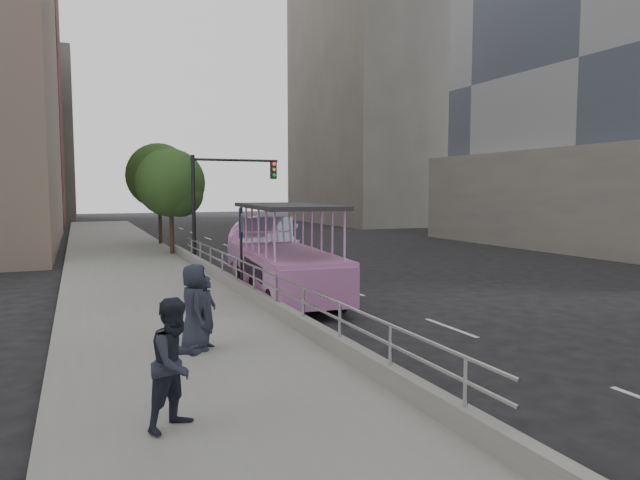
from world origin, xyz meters
TOP-DOWN VIEW (x-y plane):
  - ground at (0.00, 0.00)m, footprint 160.00×160.00m
  - sidewalk at (-5.75, 10.00)m, footprint 5.50×80.00m
  - kerb_wall at (-3.12, 2.00)m, footprint 0.24×30.00m
  - guardrail at (-3.12, 2.00)m, footprint 0.07×22.00m
  - duck_boat at (-1.51, 4.55)m, footprint 3.15×9.58m
  - car at (1.50, 13.21)m, footprint 2.61×4.81m
  - pedestrian_near at (-5.46, -2.50)m, footprint 0.60×0.66m
  - pedestrian_mid at (-6.67, -6.28)m, footprint 1.12×1.08m
  - pedestrian_far at (-5.72, -2.53)m, footprint 0.64×0.92m
  - parking_sign at (-3.00, 3.85)m, footprint 0.29×0.63m
  - traffic_signal at (-1.70, 12.50)m, footprint 4.20×0.32m
  - street_tree_near at (-3.30, 15.93)m, footprint 3.52×3.52m
  - street_tree_far at (-3.10, 21.93)m, footprint 3.97×3.97m
  - midrise_stone_a at (26.00, 42.00)m, footprint 20.00×20.00m
  - midrise_stone_b at (-16.00, 64.00)m, footprint 16.00×14.00m

SIDE VIEW (x-z plane):
  - ground at x=0.00m, z-range 0.00..0.00m
  - sidewalk at x=-5.75m, z-range 0.00..0.30m
  - kerb_wall at x=-3.12m, z-range 0.30..0.66m
  - car at x=1.50m, z-range 0.00..1.55m
  - pedestrian_near at x=-5.46m, z-range 0.30..1.82m
  - guardrail at x=-3.12m, z-range 0.79..1.50m
  - duck_boat at x=-1.51m, z-range -0.40..2.72m
  - pedestrian_far at x=-5.72m, z-range 0.30..2.09m
  - pedestrian_mid at x=-6.67m, z-range 0.30..2.12m
  - parking_sign at x=-3.00m, z-range 0.36..3.38m
  - traffic_signal at x=-1.70m, z-range 0.90..6.10m
  - street_tree_near at x=-3.30m, z-range 0.96..6.68m
  - street_tree_far at x=-3.10m, z-range 1.08..7.53m
  - midrise_stone_b at x=-16.00m, z-range 0.00..20.00m
  - midrise_stone_a at x=26.00m, z-range 0.00..32.00m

